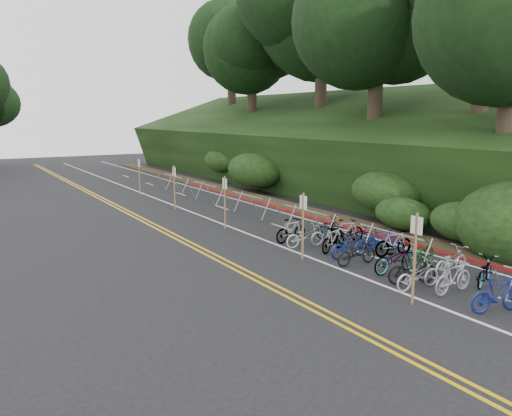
{
  "coord_description": "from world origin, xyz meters",
  "views": [
    {
      "loc": [
        -10.29,
        -9.22,
        5.24
      ],
      "look_at": [
        0.98,
        8.86,
        1.3
      ],
      "focal_mm": 35.0,
      "sensor_mm": 36.0,
      "label": 1
    }
  ],
  "objects": [
    {
      "name": "bike_front",
      "position": [
        1.66,
        0.56,
        0.45
      ],
      "size": [
        0.7,
        1.75,
        0.91
      ],
      "primitive_type": "imported",
      "rotation": [
        0.0,
        0.0,
        1.51
      ],
      "color": "#9E9EA3",
      "rests_on": "ground"
    },
    {
      "name": "tree_cluster",
      "position": [
        9.76,
        22.04,
        11.2
      ],
      "size": [
        32.19,
        53.83,
        17.92
      ],
      "color": "#2D2319",
      "rests_on": "ground"
    },
    {
      "name": "red_curb",
      "position": [
        5.7,
        12.0,
        0.05
      ],
      "size": [
        0.25,
        28.0,
        0.1
      ],
      "primitive_type": "cube",
      "color": "maroon",
      "rests_on": "ground"
    },
    {
      "name": "ground",
      "position": [
        0.0,
        0.0,
        0.0
      ],
      "size": [
        120.0,
        120.0,
        0.0
      ],
      "primitive_type": "plane",
      "color": "black",
      "rests_on": "ground"
    },
    {
      "name": "road_markings",
      "position": [
        0.63,
        10.1,
        0.0
      ],
      "size": [
        7.47,
        80.0,
        0.01
      ],
      "color": "gold",
      "rests_on": "ground"
    },
    {
      "name": "bike_valet",
      "position": [
        2.92,
        2.31,
        0.48
      ],
      "size": [
        3.09,
        12.3,
        1.09
      ],
      "color": "slate",
      "rests_on": "ground"
    },
    {
      "name": "signpost_near",
      "position": [
        0.52,
        -0.22,
        1.5
      ],
      "size": [
        0.08,
        0.4,
        2.63
      ],
      "color": "brown",
      "rests_on": "ground"
    },
    {
      "name": "bike_racks_rest",
      "position": [
        3.0,
        13.0,
        0.85
      ],
      "size": [
        1.14,
        23.0,
        1.17
      ],
      "color": "gray",
      "rests_on": "ground"
    },
    {
      "name": "embankment",
      "position": [
        12.96,
        19.04,
        2.57
      ],
      "size": [
        14.3,
        48.14,
        9.11
      ],
      "color": "black",
      "rests_on": "ground"
    },
    {
      "name": "signposts_rest",
      "position": [
        0.6,
        14.0,
        1.43
      ],
      "size": [
        0.08,
        18.4,
        2.5
      ],
      "color": "brown",
      "rests_on": "ground"
    }
  ]
}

